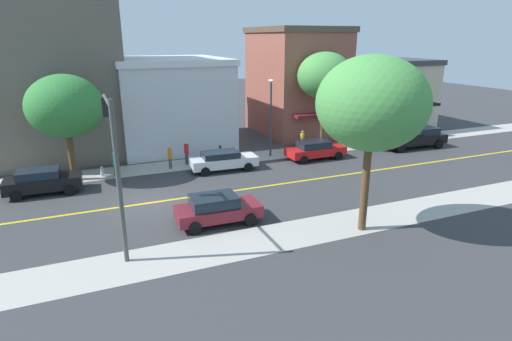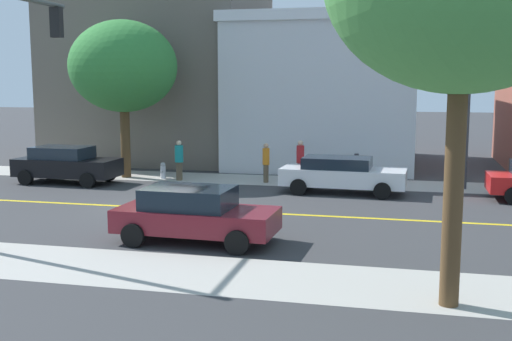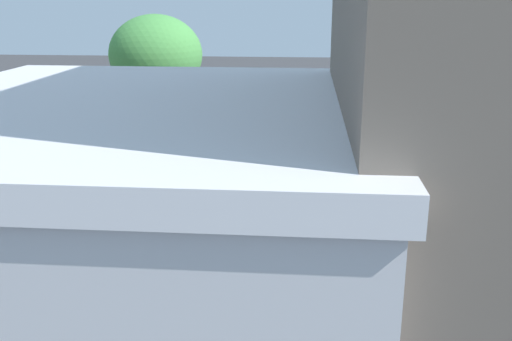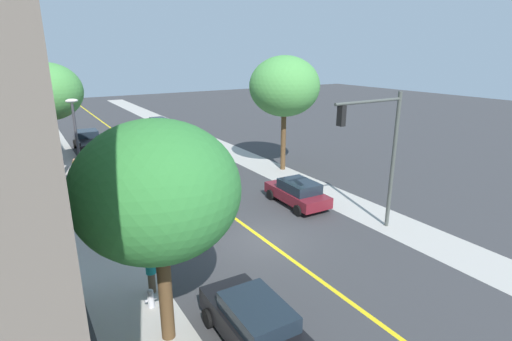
{
  "view_description": "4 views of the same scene",
  "coord_description": "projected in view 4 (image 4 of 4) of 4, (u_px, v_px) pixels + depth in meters",
  "views": [
    {
      "loc": [
        23.28,
        -3.08,
        9.2
      ],
      "look_at": [
        0.93,
        6.32,
        1.48
      ],
      "focal_mm": 29.36,
      "sensor_mm": 36.0,
      "label": 1
    },
    {
      "loc": [
        20.29,
        8.34,
        4.41
      ],
      "look_at": [
        0.37,
        3.63,
        1.48
      ],
      "focal_mm": 44.72,
      "sensor_mm": 36.0,
      "label": 2
    },
    {
      "loc": [
        -24.7,
        0.83,
        9.5
      ],
      "look_at": [
        0.15,
        2.99,
        1.98
      ],
      "focal_mm": 40.89,
      "sensor_mm": 36.0,
      "label": 3
    },
    {
      "loc": [
        -9.31,
        -14.3,
        8.76
      ],
      "look_at": [
        2.15,
        4.27,
        2.07
      ],
      "focal_mm": 27.26,
      "sensor_mm": 36.0,
      "label": 4
    }
  ],
  "objects": [
    {
      "name": "white_sedan_left_curb",
      "position": [
        140.0,
        204.0,
        21.32
      ],
      "size": [
        2.14,
        4.87,
        1.42
      ],
      "rotation": [
        0.0,
        0.0,
        1.53
      ],
      "color": "silver",
      "rests_on": "ground"
    },
    {
      "name": "fire_hydrant",
      "position": [
        151.0,
        298.0,
        13.81
      ],
      "size": [
        0.44,
        0.24,
        0.73
      ],
      "color": "silver",
      "rests_on": "ground"
    },
    {
      "name": "black_pickup_truck",
      "position": [
        88.0,
        141.0,
        35.61
      ],
      "size": [
        2.55,
        5.95,
        1.76
      ],
      "rotation": [
        0.0,
        0.0,
        1.53
      ],
      "color": "black",
      "rests_on": "ground"
    },
    {
      "name": "sidewalk_right",
      "position": [
        364.0,
        211.0,
        22.31
      ],
      "size": [
        2.83,
        126.0,
        0.01
      ],
      "primitive_type": "cube",
      "color": "#ADA8A0",
      "rests_on": "ground"
    },
    {
      "name": "small_dog",
      "position": [
        77.0,
        176.0,
        27.21
      ],
      "size": [
        0.82,
        0.4,
        0.61
      ],
      "rotation": [
        0.0,
        0.0,
        2.96
      ],
      "color": "silver",
      "rests_on": "ground"
    },
    {
      "name": "ground_plane",
      "position": [
        264.0,
        240.0,
        18.87
      ],
      "size": [
        140.0,
        140.0,
        0.0
      ],
      "primitive_type": "plane",
      "color": "#38383A"
    },
    {
      "name": "street_tree_left_far",
      "position": [
        284.0,
        87.0,
        28.42
      ],
      "size": [
        5.18,
        5.18,
        8.53
      ],
      "color": "brown",
      "rests_on": "ground"
    },
    {
      "name": "traffic_light_mast",
      "position": [
        379.0,
        143.0,
        18.49
      ],
      "size": [
        4.22,
        0.32,
        6.97
      ],
      "rotation": [
        0.0,
        0.0,
        3.14
      ],
      "color": "#474C47",
      "rests_on": "ground"
    },
    {
      "name": "sidewalk_left",
      "position": [
        120.0,
        282.0,
        15.44
      ],
      "size": [
        2.83,
        126.0,
        0.01
      ],
      "primitive_type": "cube",
      "color": "#ADA8A0",
      "rests_on": "ground"
    },
    {
      "name": "parking_meter",
      "position": [
        102.0,
        206.0,
        20.68
      ],
      "size": [
        0.12,
        0.18,
        1.36
      ],
      "color": "#4C4C51",
      "rests_on": "ground"
    },
    {
      "name": "black_sedan_left_curb",
      "position": [
        255.0,
        322.0,
        11.89
      ],
      "size": [
        2.11,
        4.43,
        1.57
      ],
      "rotation": [
        0.0,
        0.0,
        1.55
      ],
      "color": "black",
      "rests_on": "ground"
    },
    {
      "name": "street_tree_right_corner",
      "position": [
        47.0,
        92.0,
        26.45
      ],
      "size": [
        4.6,
        4.6,
        8.11
      ],
      "color": "brown",
      "rests_on": "ground"
    },
    {
      "name": "pedestrian_yellow_shirt",
      "position": [
        76.0,
        171.0,
        26.43
      ],
      "size": [
        0.36,
        0.36,
        1.86
      ],
      "rotation": [
        0.0,
        0.0,
        4.23
      ],
      "color": "brown",
      "rests_on": "ground"
    },
    {
      "name": "pedestrian_teal_shirt",
      "position": [
        151.0,
        270.0,
        14.53
      ],
      "size": [
        0.37,
        0.37,
        1.77
      ],
      "rotation": [
        0.0,
        0.0,
        5.88
      ],
      "color": "brown",
      "rests_on": "ground"
    },
    {
      "name": "red_sedan_left_curb",
      "position": [
        109.0,
        169.0,
        27.53
      ],
      "size": [
        2.07,
        4.66,
        1.47
      ],
      "rotation": [
        0.0,
        0.0,
        1.57
      ],
      "color": "red",
      "rests_on": "ground"
    },
    {
      "name": "maroon_sedan_right_curb",
      "position": [
        298.0,
        192.0,
        22.99
      ],
      "size": [
        2.21,
        4.42,
        1.51
      ],
      "rotation": [
        0.0,
        0.0,
        1.54
      ],
      "color": "maroon",
      "rests_on": "ground"
    },
    {
      "name": "pedestrian_orange_shirt",
      "position": [
        119.0,
        233.0,
        17.53
      ],
      "size": [
        0.3,
        0.3,
        1.7
      ],
      "rotation": [
        0.0,
        0.0,
        3.47
      ],
      "color": "brown",
      "rests_on": "ground"
    },
    {
      "name": "road_centerline_stripe",
      "position": [
        264.0,
        240.0,
        18.87
      ],
      "size": [
        0.2,
        126.0,
        0.0
      ],
      "primitive_type": "cube",
      "color": "yellow",
      "rests_on": "ground"
    },
    {
      "name": "gold_sedan_right_curb",
      "position": [
        159.0,
        125.0,
        44.19
      ],
      "size": [
        2.05,
        4.85,
        1.57
      ],
      "rotation": [
        0.0,
        0.0,
        1.6
      ],
      "color": "#B29338",
      "rests_on": "ground"
    },
    {
      "name": "street_lamp",
      "position": [
        77.0,
        138.0,
        23.21
      ],
      "size": [
        0.7,
        0.36,
        6.15
      ],
      "color": "#38383D",
      "rests_on": "ground"
    },
    {
      "name": "pedestrian_red_shirt",
      "position": [
        98.0,
        224.0,
        18.33
      ],
      "size": [
        0.33,
        0.33,
        1.8
      ],
      "rotation": [
        0.0,
        0.0,
        0.47
      ],
      "color": "#33384C",
      "rests_on": "ground"
    },
    {
      "name": "street_tree_left_near",
      "position": [
        157.0,
        191.0,
        11.02
      ],
      "size": [
        4.79,
        4.79,
        7.03
      ],
      "color": "brown",
      "rests_on": "ground"
    }
  ]
}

